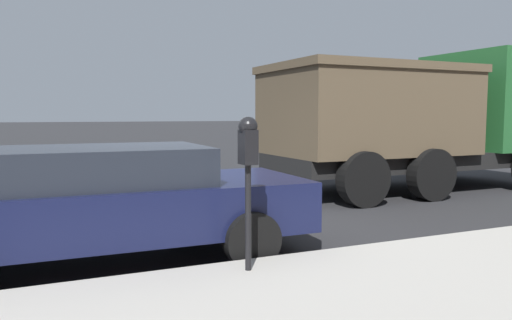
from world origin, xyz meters
name	(u,v)px	position (x,y,z in m)	size (l,w,h in m)	color
ground_plane	(179,231)	(0.00, 0.00, 0.00)	(220.00, 220.00, 0.00)	#2B2B2D
parking_meter	(248,153)	(-2.55, -0.03, 1.33)	(0.21, 0.19, 1.53)	black
car_navy	(103,200)	(-1.11, 1.19, 0.73)	(2.08, 4.71, 1.34)	#14193D
dump_truck	(414,116)	(1.88, -5.96, 1.66)	(3.04, 6.71, 3.17)	black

